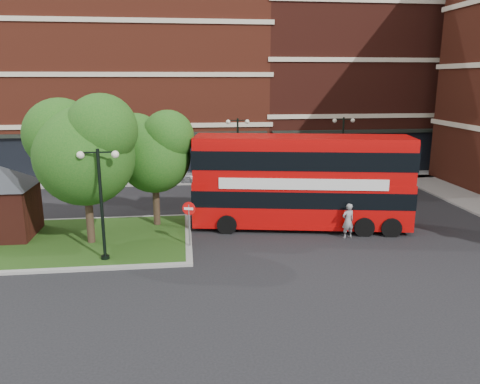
{
  "coord_description": "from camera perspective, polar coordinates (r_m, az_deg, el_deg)",
  "views": [
    {
      "loc": [
        -1.95,
        -19.55,
        7.83
      ],
      "look_at": [
        0.92,
        4.2,
        2.0
      ],
      "focal_mm": 35.0,
      "sensor_mm": 36.0,
      "label": 1
    }
  ],
  "objects": [
    {
      "name": "kiosk",
      "position": [
        25.82,
        -27.23,
        -0.18
      ],
      "size": [
        6.51,
        6.51,
        3.6
      ],
      "color": "#471911",
      "rests_on": "traffic_island"
    },
    {
      "name": "tree_island_east",
      "position": [
        24.92,
        -10.62,
        5.18
      ],
      "size": [
        4.46,
        3.9,
        6.29
      ],
      "color": "#2D2116",
      "rests_on": "ground"
    },
    {
      "name": "lamp_island",
      "position": [
        20.68,
        -16.57,
        -0.89
      ],
      "size": [
        1.72,
        0.36,
        5.0
      ],
      "color": "black",
      "rests_on": "ground"
    },
    {
      "name": "traffic_island",
      "position": [
        24.6,
        -20.85,
        -5.63
      ],
      "size": [
        12.6,
        7.6,
        0.15
      ],
      "color": "gray",
      "rests_on": "ground"
    },
    {
      "name": "pavement_far",
      "position": [
        36.93,
        -3.72,
        1.52
      ],
      "size": [
        44.0,
        3.0,
        0.12
      ],
      "primitive_type": "cube",
      "color": "slate",
      "rests_on": "ground"
    },
    {
      "name": "ground",
      "position": [
        21.15,
        -1.13,
        -8.04
      ],
      "size": [
        120.0,
        120.0,
        0.0
      ],
      "primitive_type": "plane",
      "color": "black",
      "rests_on": "ground"
    },
    {
      "name": "lamp_far_right",
      "position": [
        36.43,
        12.37,
        5.49
      ],
      "size": [
        1.72,
        0.36,
        5.0
      ],
      "color": "black",
      "rests_on": "ground"
    },
    {
      "name": "car_white",
      "position": [
        37.28,
        6.65,
        2.5
      ],
      "size": [
        4.04,
        1.62,
        1.31
      ],
      "primitive_type": "imported",
      "rotation": [
        0.0,
        0.0,
        1.51
      ],
      "color": "white",
      "rests_on": "ground"
    },
    {
      "name": "terrace_far_right",
      "position": [
        46.38,
        13.6,
        13.54
      ],
      "size": [
        18.0,
        12.0,
        16.0
      ],
      "primitive_type": "cube",
      "color": "#471911",
      "rests_on": "ground"
    },
    {
      "name": "no_entry_sign",
      "position": [
        21.95,
        -6.23,
        -2.86
      ],
      "size": [
        0.6,
        0.25,
        2.26
      ],
      "rotation": [
        0.0,
        0.0,
        -0.33
      ],
      "color": "slate",
      "rests_on": "ground"
    },
    {
      "name": "bus",
      "position": [
        24.83,
        7.49,
        1.96
      ],
      "size": [
        11.58,
        4.56,
        4.31
      ],
      "rotation": [
        0.0,
        0.0,
        -0.18
      ],
      "color": "#B10707",
      "rests_on": "ground"
    },
    {
      "name": "car_silver",
      "position": [
        36.28,
        -8.48,
        2.17
      ],
      "size": [
        4.07,
        1.89,
        1.35
      ],
      "primitive_type": "imported",
      "rotation": [
        0.0,
        0.0,
        1.49
      ],
      "color": "#A5A7AC",
      "rests_on": "ground"
    },
    {
      "name": "lamp_far_left",
      "position": [
        34.64,
        -0.28,
        5.39
      ],
      "size": [
        1.72,
        0.36,
        5.0
      ],
      "color": "black",
      "rests_on": "ground"
    },
    {
      "name": "terrace_far_left",
      "position": [
        43.97,
        -15.16,
        12.15
      ],
      "size": [
        26.0,
        12.0,
        14.0
      ],
      "primitive_type": "cube",
      "color": "maroon",
      "rests_on": "ground"
    },
    {
      "name": "woman",
      "position": [
        24.02,
        13.02,
        -3.44
      ],
      "size": [
        0.73,
        0.56,
        1.79
      ],
      "primitive_type": "imported",
      "rotation": [
        0.0,
        0.0,
        3.36
      ],
      "color": "gray",
      "rests_on": "ground"
    },
    {
      "name": "tree_island_west",
      "position": [
        22.81,
        -18.67,
        5.33
      ],
      "size": [
        5.4,
        4.71,
        7.21
      ],
      "color": "#2D2116",
      "rests_on": "ground"
    }
  ]
}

